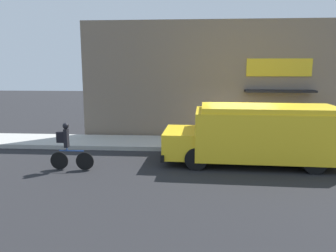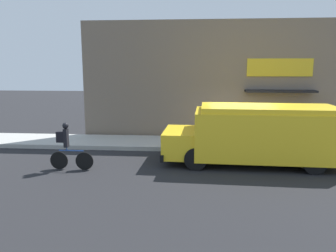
% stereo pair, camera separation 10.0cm
% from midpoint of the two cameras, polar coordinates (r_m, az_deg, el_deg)
% --- Properties ---
extents(ground_plane, '(70.00, 70.00, 0.00)m').
position_cam_midpoint_polar(ground_plane, '(13.54, 12.65, -4.62)').
color(ground_plane, '#232326').
extents(sidewalk, '(28.00, 2.33, 0.18)m').
position_cam_midpoint_polar(sidewalk, '(14.64, 12.05, -3.13)').
color(sidewalk, '#ADAAA3').
rests_on(sidewalk, ground_plane).
extents(storefront, '(14.42, 0.91, 5.56)m').
position_cam_midpoint_polar(storefront, '(15.67, 11.93, 7.66)').
color(storefront, '#756656').
rests_on(storefront, ground_plane).
extents(school_bus, '(6.25, 2.94, 2.07)m').
position_cam_midpoint_polar(school_bus, '(12.00, 15.68, -1.26)').
color(school_bus, yellow).
rests_on(school_bus, ground_plane).
extents(cyclist, '(1.48, 0.21, 1.60)m').
position_cam_midpoint_polar(cyclist, '(11.42, -16.87, -3.43)').
color(cyclist, black).
rests_on(cyclist, ground_plane).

